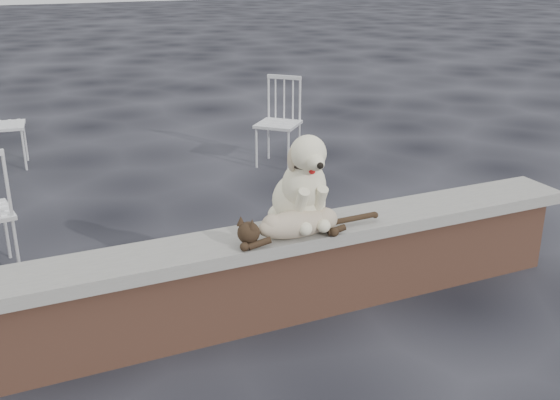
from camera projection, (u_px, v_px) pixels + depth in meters
name	position (u px, v px, depth m)	size (l,w,h in m)	color
ground	(124.00, 352.00, 3.79)	(60.00, 60.00, 0.00)	black
brick_wall	(120.00, 314.00, 3.70)	(6.00, 0.30, 0.50)	brown
capstone	(115.00, 268.00, 3.60)	(6.20, 0.40, 0.08)	slate
dog	(299.00, 178.00, 3.95)	(0.40, 0.53, 0.62)	beige
cat	(298.00, 222.00, 3.86)	(1.12, 0.27, 0.19)	tan
chair_e	(3.00, 124.00, 6.94)	(0.56, 0.56, 0.94)	silver
chair_d	(278.00, 122.00, 7.01)	(0.56, 0.56, 0.94)	silver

